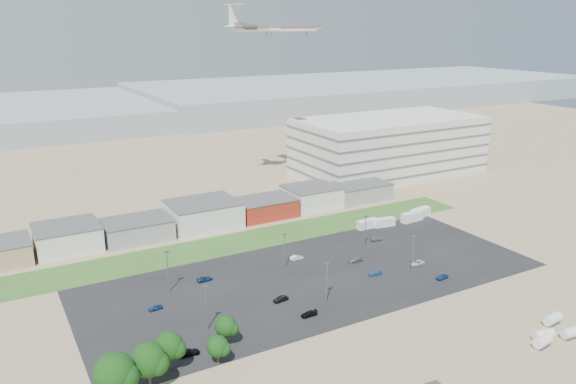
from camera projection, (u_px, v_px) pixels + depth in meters
ground at (342, 314)px, 127.89m from camera, size 700.00×700.00×0.00m
parking_lot at (314, 277)px, 146.95m from camera, size 120.00×50.00×0.01m
grass_strip at (245, 241)px, 171.34m from camera, size 160.00×16.00×0.02m
hills_backdrop at (141, 109)px, 408.63m from camera, size 700.00×200.00×9.00m
building_row at (171, 220)px, 178.10m from camera, size 170.00×20.00×8.00m
parking_garage at (389, 146)px, 245.98m from camera, size 80.00×40.00×25.00m
storage_tank_nw at (544, 335)px, 116.87m from camera, size 4.70×2.91×2.63m
storage_tank_ne at (553, 319)px, 123.20m from camera, size 4.55×2.57×2.63m
storage_tank_sw at (543, 341)px, 114.53m from camera, size 4.52×2.65×2.57m
storage_tank_se at (571, 333)px, 117.80m from camera, size 4.37×2.44×2.53m
box_trailer_a at (368, 224)px, 181.89m from camera, size 7.53×2.59×2.80m
box_trailer_b at (384, 222)px, 183.49m from camera, size 7.50×3.06×2.74m
box_trailer_c at (412, 217)px, 188.31m from camera, size 8.45×3.26×3.10m
box_trailer_d at (420, 213)px, 192.33m from camera, size 8.65×4.08×3.12m
tree_far_left at (115, 376)px, 95.69m from camera, size 7.58×7.58×11.38m
tree_left at (148, 363)px, 100.43m from camera, size 6.84×6.84×10.27m
tree_mid at (169, 349)px, 106.21m from camera, size 5.87×5.87×8.81m
tree_right at (218, 348)px, 108.08m from camera, size 4.57×4.57×6.85m
tree_near at (226, 329)px, 114.69m from camera, size 4.84×4.84×7.26m
lightpole_front_l at (206, 308)px, 119.86m from camera, size 1.23×0.51×10.42m
lightpole_front_m at (327, 282)px, 132.17m from camera, size 1.19×0.50×10.10m
lightpole_front_r at (412, 255)px, 147.42m from camera, size 1.24×0.52×10.57m
lightpole_back_l at (168, 272)px, 136.98m from camera, size 1.28×0.53×10.88m
lightpole_back_m at (285, 251)px, 151.15m from camera, size 1.15×0.48×9.77m
lightpole_back_r at (365, 232)px, 164.61m from camera, size 1.18×0.49×9.99m
airliner at (276, 27)px, 213.67m from camera, size 43.57×30.11×12.72m
parked_car_0 at (417, 263)px, 153.89m from camera, size 4.28×2.04×1.18m
parked_car_1 at (375, 273)px, 147.65m from camera, size 3.63×1.49×1.17m
parked_car_2 at (442, 277)px, 145.44m from camera, size 3.66×1.64×1.22m
parked_car_3 at (309, 314)px, 126.86m from camera, size 3.97×1.67×1.15m
parked_car_4 at (281, 299)px, 133.60m from camera, size 3.88×1.74×1.24m
parked_car_5 at (155, 308)px, 129.59m from camera, size 3.37×1.55×1.12m
parked_car_8 at (376, 239)px, 171.34m from camera, size 3.86×1.77×1.28m
parked_car_9 at (205, 279)px, 144.42m from camera, size 4.16×2.07×1.13m
parked_car_10 at (189, 352)px, 111.79m from camera, size 4.59×2.28×1.28m
parked_car_11 at (297, 257)px, 157.50m from camera, size 3.93×1.40×1.29m
parked_car_12 at (355, 260)px, 155.92m from camera, size 4.42×1.98×1.26m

